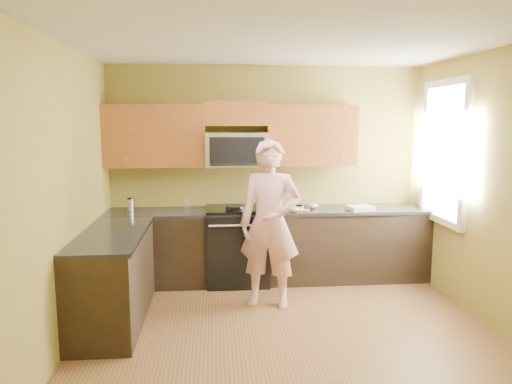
{
  "coord_description": "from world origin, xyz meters",
  "views": [
    {
      "loc": [
        -0.68,
        -4.12,
        2.02
      ],
      "look_at": [
        -0.2,
        1.3,
        1.2
      ],
      "focal_mm": 33.54,
      "sensor_mm": 36.0,
      "label": 1
    }
  ],
  "objects": [
    {
      "name": "dish_towel",
      "position": [
        1.12,
        1.56,
        0.95
      ],
      "size": [
        0.34,
        0.29,
        0.05
      ],
      "primitive_type": "cube",
      "rotation": [
        0.0,
        0.0,
        0.2
      ],
      "color": "white",
      "rests_on": "countertop_back"
    },
    {
      "name": "butter_tub",
      "position": [
        0.35,
        1.57,
        0.92
      ],
      "size": [
        0.15,
        0.15,
        0.08
      ],
      "primitive_type": null,
      "rotation": [
        0.0,
        0.0,
        0.35
      ],
      "color": "#FFEF43",
      "rests_on": "countertop_back"
    },
    {
      "name": "ceiling",
      "position": [
        0.0,
        0.0,
        2.7
      ],
      "size": [
        4.0,
        4.0,
        0.0
      ],
      "primitive_type": "plane",
      "rotation": [
        3.14,
        0.0,
        0.0
      ],
      "color": "white",
      "rests_on": "ground"
    },
    {
      "name": "napkin_b",
      "position": [
        0.56,
        1.72,
        0.95
      ],
      "size": [
        0.14,
        0.15,
        0.07
      ],
      "primitive_type": "ellipsoid",
      "rotation": [
        0.0,
        0.0,
        0.21
      ],
      "color": "silver",
      "rests_on": "countertop_back"
    },
    {
      "name": "wall_front",
      "position": [
        0.0,
        -2.0,
        1.35
      ],
      "size": [
        4.0,
        0.0,
        4.0
      ],
      "primitive_type": "plane",
      "rotation": [
        -1.57,
        0.0,
        0.0
      ],
      "color": "olive",
      "rests_on": "ground"
    },
    {
      "name": "wall_left",
      "position": [
        -2.0,
        0.0,
        1.35
      ],
      "size": [
        0.0,
        4.0,
        4.0
      ],
      "primitive_type": "plane",
      "rotation": [
        1.57,
        0.0,
        1.57
      ],
      "color": "olive",
      "rests_on": "ground"
    },
    {
      "name": "travel_mug",
      "position": [
        -1.7,
        1.76,
        0.92
      ],
      "size": [
        0.08,
        0.08,
        0.16
      ],
      "primitive_type": null,
      "rotation": [
        0.0,
        0.0,
        0.13
      ],
      "color": "silver",
      "rests_on": "countertop_back"
    },
    {
      "name": "woman",
      "position": [
        -0.08,
        0.91,
        0.91
      ],
      "size": [
        0.75,
        0.59,
        1.82
      ],
      "primitive_type": "imported",
      "rotation": [
        0.0,
        0.0,
        -0.26
      ],
      "color": "#F77B81",
      "rests_on": "floor"
    },
    {
      "name": "toast_slice",
      "position": [
        0.41,
        1.54,
        0.93
      ],
      "size": [
        0.11,
        0.11,
        0.01
      ],
      "primitive_type": "cube",
      "rotation": [
        0.0,
        0.0,
        0.02
      ],
      "color": "#B27F47",
      "rests_on": "countertop_back"
    },
    {
      "name": "napkin_a",
      "position": [
        0.28,
        1.5,
        0.95
      ],
      "size": [
        0.13,
        0.13,
        0.06
      ],
      "primitive_type": "ellipsoid",
      "rotation": [
        0.0,
        0.0,
        0.14
      ],
      "color": "silver",
      "rests_on": "countertop_back"
    },
    {
      "name": "countertop_back",
      "position": [
        0.0,
        1.69,
        0.9
      ],
      "size": [
        4.0,
        0.62,
        0.04
      ],
      "primitive_type": "cube",
      "color": "black",
      "rests_on": "cabinet_back_run"
    },
    {
      "name": "stove",
      "position": [
        -0.4,
        1.68,
        0.47
      ],
      "size": [
        0.76,
        0.65,
        0.95
      ],
      "primitive_type": null,
      "color": "black",
      "rests_on": "floor"
    },
    {
      "name": "floor",
      "position": [
        0.0,
        0.0,
        0.0
      ],
      "size": [
        4.0,
        4.0,
        0.0
      ],
      "primitive_type": "plane",
      "color": "brown",
      "rests_on": "ground"
    },
    {
      "name": "microwave",
      "position": [
        -0.4,
        1.8,
        1.45
      ],
      "size": [
        0.76,
        0.4,
        0.42
      ],
      "primitive_type": null,
      "color": "silver",
      "rests_on": "wall_back"
    },
    {
      "name": "wall_right",
      "position": [
        2.0,
        0.0,
        1.35
      ],
      "size": [
        0.0,
        4.0,
        4.0
      ],
      "primitive_type": "plane",
      "rotation": [
        1.57,
        0.0,
        -1.57
      ],
      "color": "olive",
      "rests_on": "ground"
    },
    {
      "name": "upper_cab_over_mw",
      "position": [
        -0.4,
        1.83,
        2.1
      ],
      "size": [
        0.76,
        0.33,
        0.3
      ],
      "primitive_type": "cube",
      "color": "brown",
      "rests_on": "wall_back"
    },
    {
      "name": "frying_pan",
      "position": [
        -0.43,
        1.55,
        0.95
      ],
      "size": [
        0.33,
        0.45,
        0.05
      ],
      "primitive_type": null,
      "rotation": [
        0.0,
        0.0,
        0.27
      ],
      "color": "black",
      "rests_on": "stove"
    },
    {
      "name": "cabinet_left_run",
      "position": [
        -1.7,
        0.6,
        0.44
      ],
      "size": [
        0.6,
        1.6,
        0.88
      ],
      "primitive_type": "cube",
      "color": "black",
      "rests_on": "floor"
    },
    {
      "name": "upper_cab_right",
      "position": [
        0.54,
        1.83,
        1.45
      ],
      "size": [
        1.12,
        0.33,
        0.75
      ],
      "primitive_type": null,
      "color": "brown",
      "rests_on": "wall_back"
    },
    {
      "name": "glass_c",
      "position": [
        -1.03,
        1.88,
        0.98
      ],
      "size": [
        0.08,
        0.08,
        0.12
      ],
      "primitive_type": "cylinder",
      "rotation": [
        0.0,
        0.0,
        -0.08
      ],
      "color": "silver",
      "rests_on": "countertop_back"
    },
    {
      "name": "window",
      "position": [
        1.98,
        1.2,
        1.65
      ],
      "size": [
        0.06,
        1.06,
        1.66
      ],
      "primitive_type": null,
      "color": "white",
      "rests_on": "wall_right"
    },
    {
      "name": "countertop_left",
      "position": [
        -1.69,
        0.6,
        0.9
      ],
      "size": [
        0.62,
        1.6,
        0.04
      ],
      "primitive_type": "cube",
      "color": "black",
      "rests_on": "cabinet_left_run"
    },
    {
      "name": "wall_back",
      "position": [
        0.0,
        2.0,
        1.35
      ],
      "size": [
        4.0,
        0.0,
        4.0
      ],
      "primitive_type": "plane",
      "rotation": [
        1.57,
        0.0,
        0.0
      ],
      "color": "olive",
      "rests_on": "ground"
    },
    {
      "name": "cabinet_back_run",
      "position": [
        0.0,
        1.7,
        0.44
      ],
      "size": [
        4.0,
        0.6,
        0.88
      ],
      "primitive_type": "cube",
      "color": "black",
      "rests_on": "floor"
    },
    {
      "name": "upper_cab_left",
      "position": [
        -1.39,
        1.83,
        1.45
      ],
      "size": [
        1.22,
        0.33,
        0.75
      ],
      "primitive_type": null,
      "color": "brown",
      "rests_on": "wall_back"
    }
  ]
}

